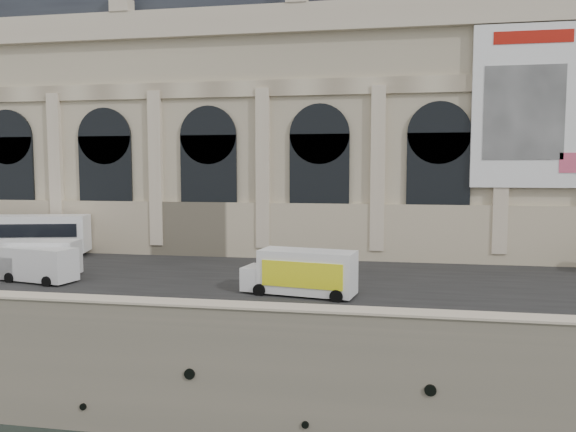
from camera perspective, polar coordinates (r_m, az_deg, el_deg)
name	(u,v)px	position (r m, az deg, el deg)	size (l,w,h in m)	color
quay	(280,266)	(63.74, -0.80, -5.07)	(160.00, 70.00, 6.00)	gray
street	(228,274)	(43.09, -6.11, -5.91)	(160.00, 24.00, 0.06)	#2D2D2D
parapet	(157,311)	(30.64, -13.21, -9.41)	(160.00, 1.40, 1.21)	gray
museum	(217,114)	(60.43, -7.24, 10.25)	(69.00, 18.70, 29.10)	beige
bus_left	(15,234)	(56.36, -26.03, -1.65)	(13.13, 5.76, 3.80)	white
van_b	(32,259)	(45.72, -24.58, -3.96)	(6.47, 3.29, 2.75)	silver
van_c	(35,264)	(43.81, -24.28, -4.49)	(5.92, 3.21, 2.49)	silver
box_truck	(301,273)	(35.82, 1.34, -5.78)	(7.52, 3.57, 2.92)	white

